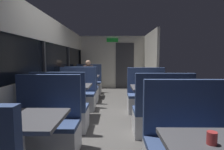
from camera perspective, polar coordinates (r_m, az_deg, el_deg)
ground_plane at (r=4.10m, az=-0.48°, el=-13.88°), size 3.30×9.20×0.02m
carriage_window_panel_left at (r=4.16m, az=-20.90°, el=1.83°), size 0.09×8.48×2.30m
carriage_end_bulkhead at (r=8.06m, az=0.55°, el=3.96°), size 2.90×0.11×2.30m
carriage_aisle_panel_right at (r=7.00m, az=12.01°, el=3.72°), size 0.08×2.40×2.30m
dining_table_near_window at (r=2.14m, az=-27.35°, el=-14.35°), size 0.90×0.70×0.74m
bench_near_window_facing_entry at (r=2.85m, az=-20.20°, el=-15.81°), size 0.95×0.50×1.10m
dining_table_mid_window at (r=4.12m, az=-13.04°, el=-4.55°), size 0.90×0.70×0.74m
bench_mid_window_facing_end at (r=3.54m, az=-15.67°, el=-11.47°), size 0.95×0.50×1.10m
bench_mid_window_facing_entry at (r=4.85m, az=-10.99°, el=-6.76°), size 0.95×0.50×1.10m
dining_table_far_window at (r=6.23m, az=-8.31°, el=-1.13°), size 0.90×0.70×0.74m
bench_far_window_facing_end at (r=5.59m, az=-9.39°, el=-5.12°), size 0.95×0.50×1.10m
bench_far_window_facing_entry at (r=6.95m, az=-7.38°, el=-3.02°), size 0.95×0.50×1.10m
dining_table_rear_aisle at (r=3.89m, az=12.81°, el=-5.13°), size 0.90×0.70×0.74m
bench_rear_aisle_facing_end at (r=3.31m, az=15.29°, el=-12.64°), size 0.95×0.50×1.10m
bench_rear_aisle_facing_entry at (r=4.63m, az=10.91°, el=-7.35°), size 0.95×0.50×1.10m
seated_passenger at (r=6.86m, az=-7.48°, el=-1.38°), size 0.47×0.55×1.26m
coffee_cup_primary at (r=4.05m, az=15.26°, el=-2.70°), size 0.07×0.07×0.09m
coffee_cup_secondary at (r=1.51m, az=29.02°, el=-17.03°), size 0.07×0.07×0.09m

